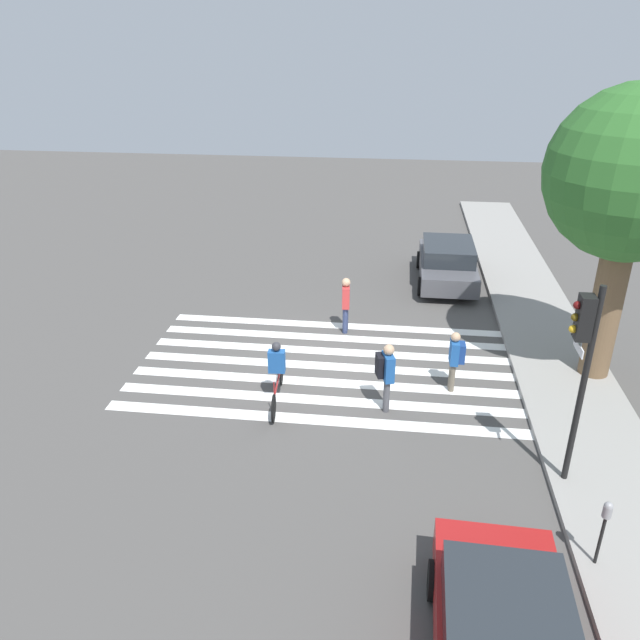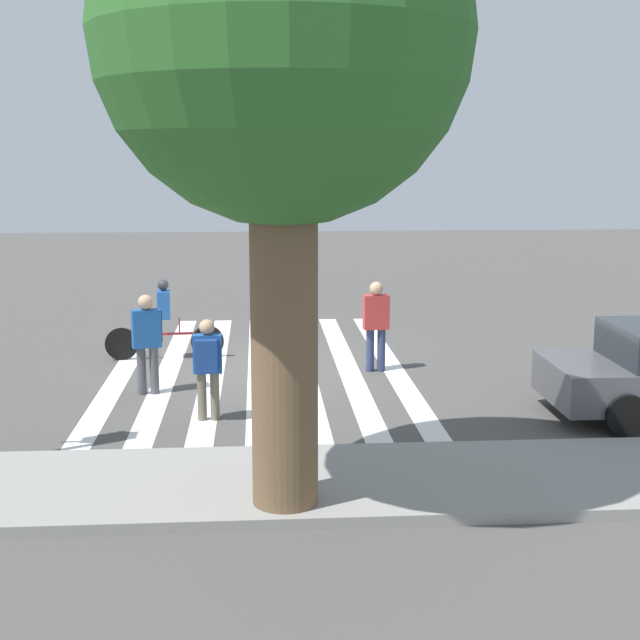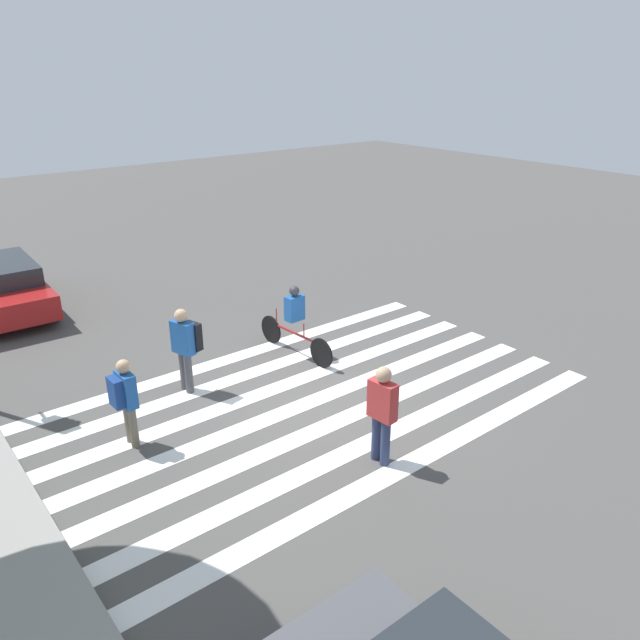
{
  "view_description": "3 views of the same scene",
  "coord_description": "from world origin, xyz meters",
  "views": [
    {
      "loc": [
        14.65,
        1.67,
        8.27
      ],
      "look_at": [
        0.05,
        -0.13,
        1.39
      ],
      "focal_mm": 35.0,
      "sensor_mm": 36.0,
      "label": 1
    },
    {
      "loc": [
        -0.01,
        16.64,
        4.08
      ],
      "look_at": [
        -1.18,
        0.08,
        0.95
      ],
      "focal_mm": 50.0,
      "sensor_mm": 36.0,
      "label": 2
    },
    {
      "loc": [
        -8.24,
        6.42,
        6.04
      ],
      "look_at": [
        0.61,
        -0.65,
        1.31
      ],
      "focal_mm": 35.0,
      "sensor_mm": 36.0,
      "label": 3
    }
  ],
  "objects": [
    {
      "name": "crosswalk_stripes",
      "position": [
        -0.0,
        0.0,
        0.0
      ],
      "size": [
        5.54,
        10.0,
        0.01
      ],
      "color": "white",
      "rests_on": "ground_plane"
    },
    {
      "name": "ground_plane",
      "position": [
        0.0,
        0.0,
        0.0
      ],
      "size": [
        60.0,
        60.0,
        0.0
      ],
      "primitive_type": "plane",
      "color": "#4C4947"
    },
    {
      "name": "cyclist_mid_street",
      "position": [
        1.87,
        -0.95,
        0.86
      ],
      "size": [
        2.35,
        0.42,
        1.61
      ],
      "rotation": [
        0.0,
        0.0,
        0.07
      ],
      "color": "black",
      "rests_on": "ground_plane"
    },
    {
      "name": "pedestrian_adult_tall_backpack",
      "position": [
        -2.21,
        0.35,
        0.97
      ],
      "size": [
        0.49,
        0.26,
        1.71
      ],
      "rotation": [
        0.0,
        0.0,
        0.09
      ],
      "color": "navy",
      "rests_on": "ground_plane"
    },
    {
      "name": "pedestrian_adult_yellow_jacket",
      "position": [
        0.78,
        3.33,
        0.93
      ],
      "size": [
        0.45,
        0.38,
        1.59
      ],
      "rotation": [
        0.0,
        0.0,
        3.17
      ],
      "color": "#6B6051",
      "rests_on": "ground_plane"
    },
    {
      "name": "pedestrian_child_with_backpack",
      "position": [
        1.88,
        1.65,
        1.01
      ],
      "size": [
        0.52,
        0.48,
        1.72
      ],
      "rotation": [
        0.0,
        0.0,
        0.28
      ],
      "color": "#4C4C51",
      "rests_on": "ground_plane"
    }
  ]
}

